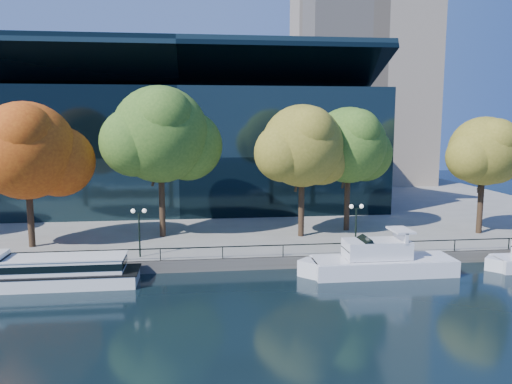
{
  "coord_description": "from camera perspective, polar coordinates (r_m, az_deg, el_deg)",
  "views": [
    {
      "loc": [
        -1.93,
        -36.3,
        12.12
      ],
      "look_at": [
        3.31,
        8.0,
        5.73
      ],
      "focal_mm": 35.0,
      "sensor_mm": 36.0,
      "label": 1
    }
  ],
  "objects": [
    {
      "name": "tour_boat",
      "position": [
        40.22,
        -23.01,
        -8.36
      ],
      "size": [
        14.14,
        3.15,
        2.68
      ],
      "color": "silver",
      "rests_on": "ground"
    },
    {
      "name": "tree_4",
      "position": [
        51.1,
        10.71,
        5.09
      ],
      "size": [
        9.51,
        7.8,
        12.49
      ],
      "color": "black",
      "rests_on": "promenade"
    },
    {
      "name": "railing",
      "position": [
        40.89,
        -3.85,
        -6.29
      ],
      "size": [
        88.2,
        0.08,
        0.99
      ],
      "color": "black",
      "rests_on": "promenade"
    },
    {
      "name": "convention_building",
      "position": [
        68.22,
        -8.51,
        5.02
      ],
      "size": [
        50.0,
        24.57,
        21.43
      ],
      "color": "black",
      "rests_on": "ground"
    },
    {
      "name": "tree_1",
      "position": [
        47.66,
        -24.59,
        4.11
      ],
      "size": [
        10.63,
        8.72,
        12.81
      ],
      "color": "black",
      "rests_on": "promenade"
    },
    {
      "name": "lamp_1",
      "position": [
        41.88,
        -13.23,
        -3.28
      ],
      "size": [
        1.26,
        0.36,
        4.03
      ],
      "color": "black",
      "rests_on": "promenade"
    },
    {
      "name": "tree_5",
      "position": [
        53.75,
        24.73,
        4.09
      ],
      "size": [
        8.41,
        6.9,
        11.54
      ],
      "color": "black",
      "rests_on": "promenade"
    },
    {
      "name": "tree_3",
      "position": [
        47.71,
        5.49,
        5.06
      ],
      "size": [
        9.79,
        8.02,
        12.67
      ],
      "color": "black",
      "rests_on": "promenade"
    },
    {
      "name": "office_tower",
      "position": [
        98.33,
        11.89,
        20.25
      ],
      "size": [
        22.5,
        22.5,
        65.9
      ],
      "color": "tan",
      "rests_on": "ground"
    },
    {
      "name": "ground",
      "position": [
        38.32,
        -3.56,
        -10.31
      ],
      "size": [
        160.0,
        160.0,
        0.0
      ],
      "primitive_type": "plane",
      "color": "black",
      "rests_on": "ground"
    },
    {
      "name": "cruiser_near",
      "position": [
        41.03,
        13.67,
        -7.63
      ],
      "size": [
        12.55,
        3.23,
        3.64
      ],
      "color": "silver",
      "rests_on": "ground"
    },
    {
      "name": "lamp_2",
      "position": [
        43.74,
        11.38,
        -2.74
      ],
      "size": [
        1.26,
        0.36,
        4.03
      ],
      "color": "black",
      "rests_on": "promenade"
    },
    {
      "name": "tree_2",
      "position": [
        48.06,
        -10.67,
        6.26
      ],
      "size": [
        11.41,
        9.35,
        14.41
      ],
      "color": "black",
      "rests_on": "promenade"
    },
    {
      "name": "promenade",
      "position": [
        73.63,
        -5.16,
        -0.97
      ],
      "size": [
        90.0,
        67.08,
        1.0
      ],
      "color": "slate",
      "rests_on": "ground"
    }
  ]
}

